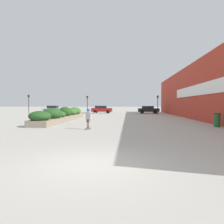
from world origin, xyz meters
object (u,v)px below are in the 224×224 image
Objects in this scene: car_center_left at (210,109)px; car_center_right at (52,109)px; trash_bin at (217,120)px; skateboarder at (88,116)px; traffic_light_far_left at (29,101)px; skateboard at (88,128)px; car_leftmost at (148,109)px; traffic_light_left at (87,102)px; car_rightmost at (102,109)px; traffic_light_right at (158,101)px.

car_center_left is 33.05m from car_center_right.
trash_bin is 38.17m from car_center_right.
traffic_light_far_left reaches higher than skateboarder.
trash_bin is 0.27× the size of car_center_right.
car_center_left is at bearing 80.36° from skateboard.
skateboard is 0.88m from skateboarder.
car_leftmost is 1.22× the size of traffic_light_left.
car_rightmost is (-12.37, 25.98, 0.24)m from trash_bin.
traffic_light_right is (1.40, -3.26, 1.54)m from car_leftmost.
traffic_light_left reaches higher than car_center_left.
traffic_light_far_left is at bearing 147.05° from skateboarder.
car_center_left is at bearing -96.79° from car_center_right.
skateboard is 0.48× the size of skateboarder.
traffic_light_right is at bearing -108.42° from car_center_right.
traffic_light_far_left reaches higher than trash_bin.
skateboard is at bearing 5.00° from car_rightmost.
car_rightmost is 4.74m from traffic_light_left.
traffic_light_right is at bearing 23.24° from car_leftmost.
skateboarder is at bearing 117.67° from skateboard.
skateboarder reaches higher than car_center_right.
car_leftmost is 1.06× the size of car_center_left.
car_center_right is 1.21× the size of traffic_light_left.
traffic_light_right is (8.23, 24.62, 2.25)m from skateboard.
skateboard is 0.16× the size of car_leftmost.
skateboarder is 29.46m from traffic_light_far_left.
trash_bin is 28.78m from car_rightmost.
trash_bin is at bearing 37.21° from skateboard.
car_center_right is 12.20m from traffic_light_left.
traffic_light_left is 0.99× the size of traffic_light_right.
car_leftmost is at bearing 87.50° from car_rightmost.
traffic_light_far_left reaches higher than car_leftmost.
traffic_light_far_left is (-34.79, -3.44, 1.64)m from car_center_left.
skateboarder is 1.29× the size of trash_bin.
trash_bin is 0.26× the size of car_rightmost.
car_center_left reaches higher than car_rightmost.
skateboarder is 0.39× the size of traffic_light_far_left.
car_center_left is at bearing 89.57° from car_rightmost.
car_rightmost is at bearing 161.08° from traffic_light_right.
trash_bin is at bearing 25.46° from car_rightmost.
car_rightmost is 1.21× the size of traffic_light_right.
skateboarder is 10.17m from trash_bin.
skateboarder is at bearing 5.00° from car_rightmost.
trash_bin is 0.27× the size of car_leftmost.
traffic_light_left is (-14.57, 22.07, 1.75)m from trash_bin.
skateboard is at bearing -13.76° from car_leftmost.
skateboarder is 28.71m from car_leftmost.
car_center_left is 23.80m from traffic_light_left.
skateboarder is 0.36× the size of car_center_left.
skateboarder is 0.41× the size of traffic_light_right.
car_center_right is 12.15m from car_rightmost.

